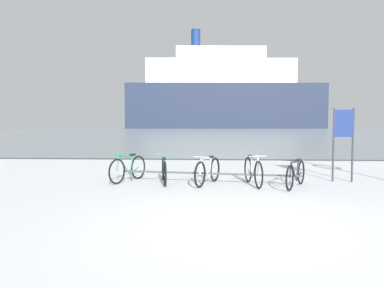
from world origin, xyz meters
The scene contains 9 objects.
ground centered at (0.00, 53.90, -0.04)m, with size 80.00×132.00×0.08m.
bike_rack centered at (-0.60, 3.88, 0.27)m, with size 4.81×0.76×0.31m.
bicycle_0 centered at (-2.85, 4.14, 0.36)m, with size 0.74×1.54×0.80m.
bicycle_1 centered at (-1.81, 3.92, 0.34)m, with size 0.48×1.60×0.76m.
bicycle_2 centered at (-0.62, 3.78, 0.36)m, with size 0.72×1.61×0.79m.
bicycle_3 centered at (0.57, 3.73, 0.37)m, with size 0.46×1.69×0.82m.
bicycle_4 centered at (1.61, 3.45, 0.34)m, with size 0.84×1.54×0.75m.
info_sign centered at (3.11, 4.41, 1.39)m, with size 0.55×0.16×2.04m.
ferry_ship centered at (2.12, 83.10, 8.00)m, with size 47.28×15.31×23.83m.
Camera 1 is at (-0.52, -5.71, 1.68)m, focal length 33.66 mm.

